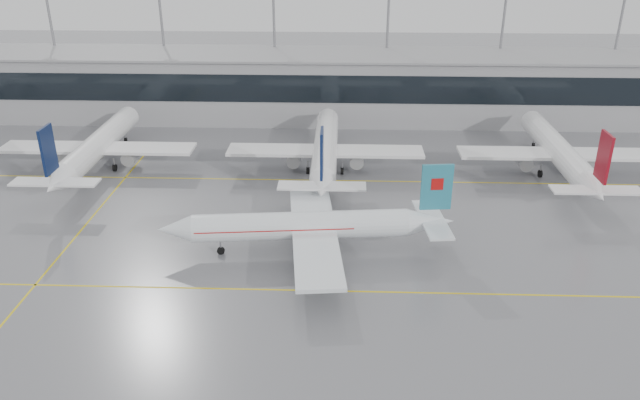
{
  "coord_description": "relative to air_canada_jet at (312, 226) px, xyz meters",
  "views": [
    {
      "loc": [
        2.5,
        -55.53,
        35.88
      ],
      "look_at": [
        0.0,
        12.0,
        5.0
      ],
      "focal_mm": 35.0,
      "sensor_mm": 36.0,
      "label": 1
    }
  ],
  "objects": [
    {
      "name": "terminal_roof",
      "position": [
        0.79,
        53.55,
        8.88
      ],
      "size": [
        182.0,
        16.0,
        0.4
      ],
      "primitive_type": "cube",
      "color": "gray",
      "rests_on": "ground"
    },
    {
      "name": "ground",
      "position": [
        0.79,
        -8.45,
        -3.32
      ],
      "size": [
        320.0,
        320.0,
        0.0
      ],
      "primitive_type": "plane",
      "color": "slate",
      "rests_on": "ground"
    },
    {
      "name": "parked_jet_b",
      "position": [
        -34.21,
        25.24,
        0.4
      ],
      "size": [
        29.64,
        36.96,
        11.72
      ],
      "rotation": [
        0.0,
        0.0,
        1.57
      ],
      "color": "white",
      "rests_on": "ground"
    },
    {
      "name": "air_canada_jet",
      "position": [
        0.0,
        0.0,
        0.0
      ],
      "size": [
        34.39,
        27.06,
        10.55
      ],
      "rotation": [
        0.0,
        0.0,
        3.24
      ],
      "color": "white",
      "rests_on": "ground"
    },
    {
      "name": "terminal",
      "position": [
        0.79,
        53.55,
        2.68
      ],
      "size": [
        180.0,
        15.0,
        12.0
      ],
      "primitive_type": "cube",
      "color": "#959599",
      "rests_on": "ground"
    },
    {
      "name": "terminal_glass",
      "position": [
        0.79,
        46.0,
        4.18
      ],
      "size": [
        180.0,
        0.2,
        5.0
      ],
      "primitive_type": "cube",
      "color": "black",
      "rests_on": "ground"
    },
    {
      "name": "taxi_line_main",
      "position": [
        0.79,
        -8.45,
        -3.31
      ],
      "size": [
        120.0,
        0.25,
        0.01
      ],
      "primitive_type": "cube",
      "color": "yellow",
      "rests_on": "ground"
    },
    {
      "name": "taxi_line_cross",
      "position": [
        -29.21,
        6.55,
        -3.31
      ],
      "size": [
        0.25,
        60.0,
        0.01
      ],
      "primitive_type": "cube",
      "color": "yellow",
      "rests_on": "ground"
    },
    {
      "name": "parked_jet_d",
      "position": [
        35.79,
        25.24,
        0.4
      ],
      "size": [
        29.64,
        36.96,
        11.72
      ],
      "rotation": [
        0.0,
        0.0,
        1.57
      ],
      "color": "white",
      "rests_on": "ground"
    },
    {
      "name": "taxi_line_north",
      "position": [
        0.79,
        21.55,
        -3.31
      ],
      "size": [
        120.0,
        0.25,
        0.01
      ],
      "primitive_type": "cube",
      "color": "yellow",
      "rests_on": "ground"
    },
    {
      "name": "parked_jet_c",
      "position": [
        0.79,
        25.24,
        0.4
      ],
      "size": [
        29.64,
        36.96,
        11.72
      ],
      "rotation": [
        0.0,
        0.0,
        1.57
      ],
      "color": "white",
      "rests_on": "ground"
    },
    {
      "name": "light_masts",
      "position": [
        0.79,
        59.55,
        10.03
      ],
      "size": [
        156.4,
        1.0,
        22.6
      ],
      "color": "gray",
      "rests_on": "ground"
    }
  ]
}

